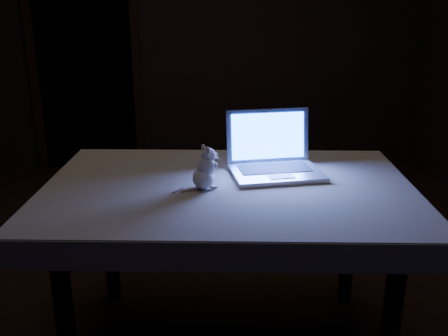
{
  "coord_description": "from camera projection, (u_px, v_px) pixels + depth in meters",
  "views": [
    {
      "loc": [
        -0.29,
        -2.52,
        1.62
      ],
      "look_at": [
        -0.06,
        -0.4,
        0.91
      ],
      "focal_mm": 40.0,
      "sensor_mm": 36.0,
      "label": 1
    }
  ],
  "objects": [
    {
      "name": "floor",
      "position": [
        227.0,
        292.0,
        2.92
      ],
      "size": [
        5.0,
        5.0,
        0.0
      ],
      "primitive_type": "plane",
      "color": "black",
      "rests_on": "ground"
    },
    {
      "name": "table",
      "position": [
        228.0,
        268.0,
        2.38
      ],
      "size": [
        1.66,
        1.18,
        0.83
      ],
      "primitive_type": null,
      "rotation": [
        0.0,
        0.0,
        -0.13
      ],
      "color": "black",
      "rests_on": "floor"
    },
    {
      "name": "back_wall",
      "position": [
        198.0,
        36.0,
        4.86
      ],
      "size": [
        4.5,
        0.04,
        2.6
      ],
      "primitive_type": "cube",
      "color": "black",
      "rests_on": "ground"
    },
    {
      "name": "plush_mouse",
      "position": [
        203.0,
        168.0,
        2.17
      ],
      "size": [
        0.15,
        0.15,
        0.19
      ],
      "primitive_type": null,
      "rotation": [
        0.0,
        0.0,
        0.07
      ],
      "color": "white",
      "rests_on": "tablecloth"
    },
    {
      "name": "tablecloth",
      "position": [
        240.0,
        194.0,
        2.29
      ],
      "size": [
        1.81,
        1.35,
        0.12
      ],
      "primitive_type": null,
      "rotation": [
        0.0,
        0.0,
        -0.15
      ],
      "color": "#BCB09C",
      "rests_on": "table"
    },
    {
      "name": "doorway",
      "position": [
        85.0,
        61.0,
        4.83
      ],
      "size": [
        1.06,
        0.36,
        2.13
      ],
      "primitive_type": null,
      "color": "black",
      "rests_on": "back_wall"
    },
    {
      "name": "laptop",
      "position": [
        277.0,
        146.0,
        2.33
      ],
      "size": [
        0.44,
        0.4,
        0.28
      ],
      "primitive_type": null,
      "rotation": [
        0.0,
        0.0,
        0.07
      ],
      "color": "silver",
      "rests_on": "tablecloth"
    }
  ]
}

